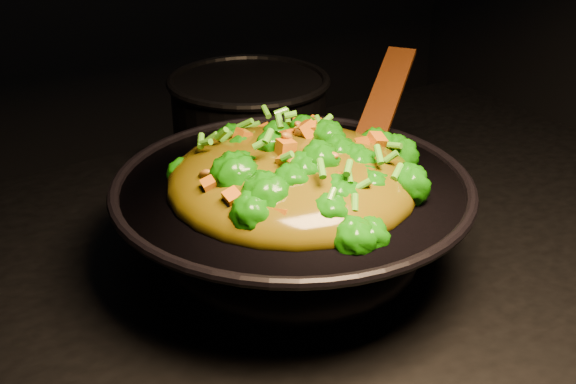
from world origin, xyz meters
TOP-DOWN VIEW (x-y plane):
  - wok at (-0.07, 0.01)m, footprint 0.42×0.42m
  - stir_fry at (-0.07, 0.00)m, footprint 0.31×0.31m
  - spatula at (0.09, 0.06)m, footprint 0.21×0.18m
  - back_pot at (0.04, 0.32)m, footprint 0.27×0.27m

SIDE VIEW (x-z plane):
  - wok at x=-0.07m, z-range 0.90..1.01m
  - back_pot at x=0.04m, z-range 0.90..1.04m
  - spatula at x=0.09m, z-range 1.01..1.11m
  - stir_fry at x=-0.07m, z-range 1.01..1.11m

